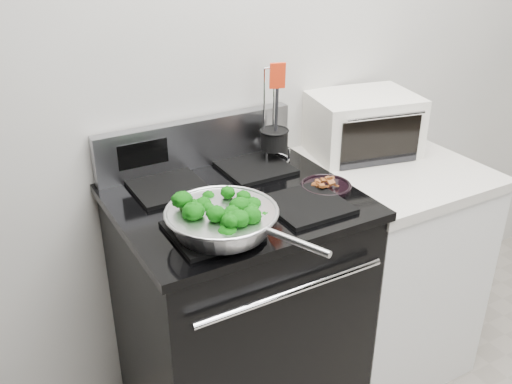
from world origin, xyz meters
TOP-DOWN VIEW (x-y plane):
  - back_wall at (0.00, 1.75)m, footprint 4.00×0.02m
  - gas_range at (-0.30, 1.41)m, footprint 0.79×0.69m
  - counter at (0.39, 1.41)m, footprint 0.62×0.68m
  - skillet at (-0.45, 1.21)m, footprint 0.34×0.51m
  - broccoli_pile at (-0.45, 1.21)m, footprint 0.26×0.26m
  - bacon_plate at (0.00, 1.32)m, footprint 0.17×0.17m
  - utensil_holder at (-0.03, 1.61)m, footprint 0.12×0.12m
  - toaster_oven at (0.36, 1.58)m, footprint 0.46×0.39m

SIDE VIEW (x-z plane):
  - counter at x=0.39m, z-range 0.00..0.92m
  - gas_range at x=-0.30m, z-range -0.08..1.05m
  - bacon_plate at x=0.00m, z-range 0.95..0.99m
  - skillet at x=-0.45m, z-range 0.97..1.04m
  - utensil_holder at x=-0.03m, z-range 0.83..1.21m
  - broccoli_pile at x=-0.45m, z-range 0.98..1.07m
  - toaster_oven at x=0.36m, z-range 0.92..1.16m
  - back_wall at x=0.00m, z-range 0.00..2.70m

